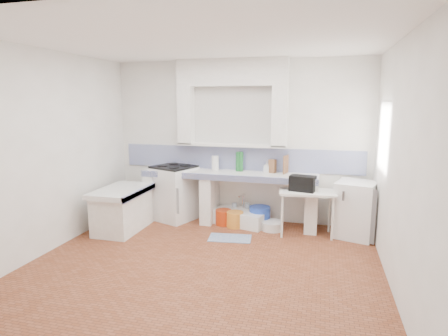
% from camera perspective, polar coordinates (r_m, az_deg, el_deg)
% --- Properties ---
extents(floor, '(4.50, 4.50, 0.00)m').
position_cam_1_polar(floor, '(5.06, -3.00, -14.32)').
color(floor, brown).
rests_on(floor, ground).
extents(ceiling, '(4.50, 4.50, 0.00)m').
position_cam_1_polar(ceiling, '(4.67, -3.33, 18.81)').
color(ceiling, white).
rests_on(ceiling, ground).
extents(wall_back, '(4.50, 0.00, 4.50)m').
position_cam_1_polar(wall_back, '(6.58, 2.24, 4.05)').
color(wall_back, white).
rests_on(wall_back, ground).
extents(wall_front, '(4.50, 0.00, 4.50)m').
position_cam_1_polar(wall_front, '(2.87, -15.64, -4.28)').
color(wall_front, white).
rests_on(wall_front, ground).
extents(wall_left, '(0.00, 4.50, 4.50)m').
position_cam_1_polar(wall_left, '(5.77, -24.96, 2.26)').
color(wall_left, white).
rests_on(wall_left, ground).
extents(wall_right, '(0.00, 4.50, 4.50)m').
position_cam_1_polar(wall_right, '(4.51, 25.14, 0.31)').
color(wall_right, white).
rests_on(wall_right, ground).
extents(alcove_mass, '(1.90, 0.25, 0.45)m').
position_cam_1_polar(alcove_mass, '(6.46, 1.17, 14.38)').
color(alcove_mass, white).
rests_on(alcove_mass, ground).
extents(window_frame, '(0.35, 0.86, 1.06)m').
position_cam_1_polar(window_frame, '(5.69, 24.95, 4.20)').
color(window_frame, '#3A2312').
rests_on(window_frame, ground).
extents(lace_valance, '(0.01, 0.84, 0.24)m').
position_cam_1_polar(lace_valance, '(5.65, 23.78, 8.11)').
color(lace_valance, white).
rests_on(lace_valance, ground).
extents(counter_slab, '(3.00, 0.60, 0.08)m').
position_cam_1_polar(counter_slab, '(6.39, 0.75, -1.01)').
color(counter_slab, white).
rests_on(counter_slab, ground).
extents(counter_lip, '(3.00, 0.04, 0.10)m').
position_cam_1_polar(counter_lip, '(6.13, 0.11, -1.50)').
color(counter_lip, navy).
rests_on(counter_lip, ground).
extents(counter_pier_left, '(0.20, 0.55, 0.82)m').
position_cam_1_polar(counter_pier_left, '(6.96, -10.54, -4.06)').
color(counter_pier_left, white).
rests_on(counter_pier_left, ground).
extents(counter_pier_mid, '(0.20, 0.55, 0.82)m').
position_cam_1_polar(counter_pier_mid, '(6.59, -2.23, -4.70)').
color(counter_pier_mid, white).
rests_on(counter_pier_mid, ground).
extents(counter_pier_right, '(0.20, 0.55, 0.82)m').
position_cam_1_polar(counter_pier_right, '(6.31, 13.21, -5.63)').
color(counter_pier_right, white).
rests_on(counter_pier_right, ground).
extents(peninsula_top, '(0.70, 1.10, 0.08)m').
position_cam_1_polar(peninsula_top, '(6.31, -15.37, -3.39)').
color(peninsula_top, white).
rests_on(peninsula_top, ground).
extents(peninsula_base, '(0.60, 1.00, 0.62)m').
position_cam_1_polar(peninsula_base, '(6.40, -15.22, -6.45)').
color(peninsula_base, white).
rests_on(peninsula_base, ground).
extents(peninsula_lip, '(0.04, 1.10, 0.10)m').
position_cam_1_polar(peninsula_lip, '(6.15, -12.70, -3.62)').
color(peninsula_lip, navy).
rests_on(peninsula_lip, ground).
extents(backsplash, '(4.27, 0.03, 0.40)m').
position_cam_1_polar(backsplash, '(6.60, 2.20, 1.45)').
color(backsplash, navy).
rests_on(backsplash, ground).
extents(stove, '(0.85, 0.84, 0.94)m').
position_cam_1_polar(stove, '(6.76, -7.59, -3.87)').
color(stove, white).
rests_on(stove, ground).
extents(sink, '(1.01, 0.72, 0.22)m').
position_cam_1_polar(sink, '(6.52, 2.57, -7.61)').
color(sink, white).
rests_on(sink, ground).
extents(side_table, '(0.90, 0.57, 0.04)m').
position_cam_1_polar(side_table, '(6.08, 12.45, -6.73)').
color(side_table, white).
rests_on(side_table, ground).
extents(fridge, '(0.70, 0.70, 0.87)m').
position_cam_1_polar(fridge, '(6.19, 19.38, -6.00)').
color(fridge, white).
rests_on(fridge, ground).
extents(bucket_red, '(0.32, 0.32, 0.26)m').
position_cam_1_polar(bucket_red, '(6.49, -0.07, -7.50)').
color(bucket_red, '#BC330E').
rests_on(bucket_red, ground).
extents(bucket_orange, '(0.29, 0.29, 0.26)m').
position_cam_1_polar(bucket_orange, '(6.37, 1.70, -7.84)').
color(bucket_orange, orange).
rests_on(bucket_orange, ground).
extents(bucket_blue, '(0.46, 0.46, 0.33)m').
position_cam_1_polar(bucket_blue, '(6.45, 5.47, -7.33)').
color(bucket_blue, blue).
rests_on(bucket_blue, ground).
extents(basin_white, '(0.45, 0.45, 0.14)m').
position_cam_1_polar(basin_white, '(6.30, 7.34, -8.71)').
color(basin_white, white).
rests_on(basin_white, ground).
extents(water_bottle_a, '(0.11, 0.11, 0.32)m').
position_cam_1_polar(water_bottle_a, '(6.69, 1.60, -6.69)').
color(water_bottle_a, silver).
rests_on(water_bottle_a, ground).
extents(water_bottle_b, '(0.11, 0.11, 0.34)m').
position_cam_1_polar(water_bottle_b, '(6.64, 3.56, -6.76)').
color(water_bottle_b, silver).
rests_on(water_bottle_b, ground).
extents(black_bag, '(0.42, 0.30, 0.24)m').
position_cam_1_polar(black_bag, '(5.95, 11.90, -2.31)').
color(black_bag, black).
rests_on(black_bag, side_table).
extents(green_bottle_a, '(0.09, 0.09, 0.34)m').
position_cam_1_polar(green_bottle_a, '(6.47, 2.13, 1.00)').
color(green_bottle_a, '#1E692D').
rests_on(green_bottle_a, counter_slab).
extents(green_bottle_b, '(0.10, 0.10, 0.34)m').
position_cam_1_polar(green_bottle_b, '(6.46, 2.61, 1.00)').
color(green_bottle_b, '#1E692D').
rests_on(green_bottle_b, counter_slab).
extents(knife_block, '(0.14, 0.12, 0.23)m').
position_cam_1_polar(knife_block, '(6.38, 7.39, 0.28)').
color(knife_block, brown).
rests_on(knife_block, counter_slab).
extents(cutting_board, '(0.08, 0.22, 0.31)m').
position_cam_1_polar(cutting_board, '(6.35, 9.42, 0.54)').
color(cutting_board, brown).
rests_on(cutting_board, counter_slab).
extents(paper_towel, '(0.15, 0.15, 0.25)m').
position_cam_1_polar(paper_towel, '(6.58, -1.36, 0.77)').
color(paper_towel, white).
rests_on(paper_towel, counter_slab).
extents(soap_bottle, '(0.11, 0.11, 0.20)m').
position_cam_1_polar(soap_bottle, '(6.39, 6.54, 0.18)').
color(soap_bottle, white).
rests_on(soap_bottle, counter_slab).
extents(rug, '(0.69, 0.45, 0.01)m').
position_cam_1_polar(rug, '(5.89, 0.92, -10.64)').
color(rug, '#365A97').
rests_on(rug, ground).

